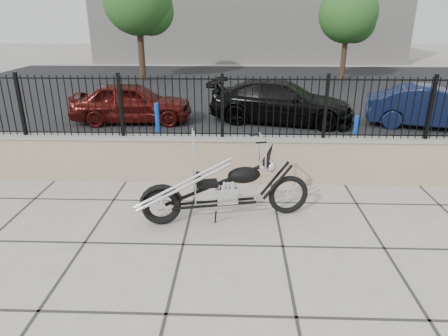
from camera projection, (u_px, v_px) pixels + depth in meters
ground_plane at (283, 247)px, 5.96m from camera, size 90.00×90.00×0.00m
parking_lot at (254, 93)px, 17.62m from camera, size 30.00×30.00×0.00m
retaining_wall at (271, 160)px, 8.12m from camera, size 14.00×0.36×0.96m
iron_fence at (274, 107)px, 7.73m from camera, size 14.00×0.08×1.20m
background_building at (249, 4)px, 29.25m from camera, size 22.00×6.00×8.00m
chopper_motorcycle at (223, 175)px, 6.48m from camera, size 2.73×1.03×1.62m
car_red at (132, 102)px, 12.67m from camera, size 3.84×1.72×1.28m
car_black at (281, 102)px, 12.68m from camera, size 4.85×2.83×1.32m
car_blue at (432, 107)px, 12.07m from camera, size 4.01×2.27×1.25m
bollard_a at (158, 123)px, 10.68m from camera, size 0.14×0.14×1.07m
bollard_b at (355, 134)px, 9.98m from camera, size 0.11×0.11×0.91m
tree_right at (348, 11)px, 19.89m from camera, size 2.92×2.92×4.92m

